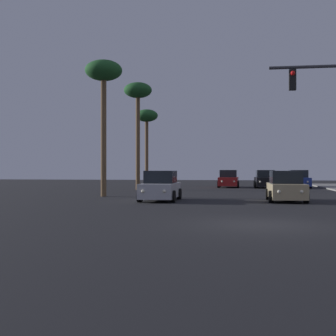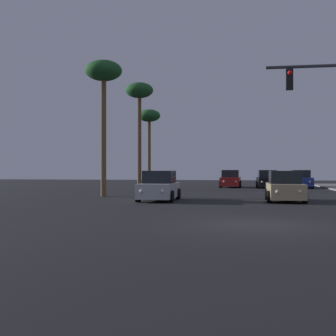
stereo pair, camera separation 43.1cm
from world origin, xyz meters
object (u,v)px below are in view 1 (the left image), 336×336
Objects in this scene: car_red at (228,179)px; car_black at (265,180)px; car_blue at (298,180)px; car_silver at (160,187)px; car_tan at (286,187)px; palm_tree_near at (104,78)px; palm_tree_far at (147,120)px; palm_tree_mid at (138,97)px.

car_black is (3.44, -0.84, 0.00)m from car_red.
car_blue is 6.53m from car_red.
car_blue and car_silver have the same top height.
car_black is at bearing -90.71° from car_tan.
car_blue is 21.89m from car_silver.
car_tan is at bearing -14.04° from palm_tree_near.
palm_tree_mid is at bearing -83.17° from palm_tree_far.
car_silver is at bearing -77.03° from palm_tree_far.
car_red is 0.47× the size of palm_tree_mid.
palm_tree_near is at bearing 52.95° from car_black.
palm_tree_far is (-1.10, 20.00, -0.56)m from palm_tree_near.
car_silver is 6.94m from car_tan.
car_tan is at bearing 88.67° from car_black.
car_tan is 13.44m from palm_tree_near.
car_red is (-6.53, 0.28, 0.00)m from car_blue.
palm_tree_far is at bearing -20.46° from car_red.
palm_tree_far reaches higher than car_red.
car_silver is at bearing 81.88° from car_red.
palm_tree_far reaches higher than car_blue.
palm_tree_near is at bearing -86.85° from palm_tree_far.
palm_tree_mid is 10.01m from palm_tree_near.
palm_tree_near reaches higher than car_silver.
car_red is (3.40, 19.79, 0.00)m from car_silver.
car_silver is at bearing -38.08° from palm_tree_near.
car_blue is at bearing -171.34° from car_black.
car_red is 1.00× the size of car_black.
palm_tree_mid reaches higher than palm_tree_far.
car_blue is 0.49× the size of palm_tree_near.
car_blue is 3.14m from car_black.
palm_tree_near is at bearing 47.79° from car_blue.
car_red is at bearing -15.27° from car_black.
palm_tree_near is at bearing -38.23° from car_silver.
car_red is 12.30m from palm_tree_mid.
palm_tree_far reaches higher than car_tan.
car_tan is at bearing -49.07° from palm_tree_mid.
palm_tree_mid is 1.04× the size of palm_tree_near.
palm_tree_mid is at bearing 25.36° from car_black.
car_blue is at bearing -99.98° from car_tan.
car_red is 0.53× the size of palm_tree_far.
palm_tree_mid is 10.11m from palm_tree_far.
car_tan is 0.49× the size of palm_tree_near.
palm_tree_far is at bearing 93.15° from palm_tree_near.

